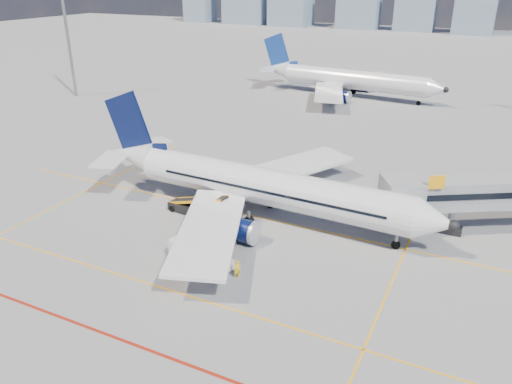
# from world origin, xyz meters

# --- Properties ---
(ground) EXTENTS (420.00, 420.00, 0.00)m
(ground) POSITION_xyz_m (0.00, 0.00, 0.00)
(ground) COLOR gray
(ground) RESTS_ON ground
(apron_markings) EXTENTS (90.00, 35.12, 0.01)m
(apron_markings) POSITION_xyz_m (-0.58, -3.91, 0.01)
(apron_markings) COLOR #F8A20D
(apron_markings) RESTS_ON ground
(floodlight_mast_nw) EXTENTS (3.20, 0.61, 25.45)m
(floodlight_mast_nw) POSITION_xyz_m (-55.00, 40.00, 13.59)
(floodlight_mast_nw) COLOR gray
(floodlight_mast_nw) RESTS_ON ground
(distant_skyline) EXTENTS (249.82, 15.76, 29.85)m
(distant_skyline) POSITION_xyz_m (-17.96, 190.00, 11.75)
(distant_skyline) COLOR slate
(distant_skyline) RESTS_ON ground
(main_aircraft) EXTENTS (36.92, 32.16, 10.86)m
(main_aircraft) POSITION_xyz_m (-0.74, 8.29, 3.22)
(main_aircraft) COLOR silver
(main_aircraft) RESTS_ON ground
(second_aircraft) EXTENTS (37.42, 32.55, 10.99)m
(second_aircraft) POSITION_xyz_m (-7.87, 62.92, 3.22)
(second_aircraft) COLOR silver
(second_aircraft) RESTS_ON ground
(baggage_tug) EXTENTS (2.15, 1.71, 1.32)m
(baggage_tug) POSITION_xyz_m (1.20, -1.45, 0.63)
(baggage_tug) COLOR silver
(baggage_tug) RESTS_ON ground
(cargo_dolly) EXTENTS (3.46, 2.02, 1.78)m
(cargo_dolly) POSITION_xyz_m (-1.91, -1.87, 0.98)
(cargo_dolly) COLOR black
(cargo_dolly) RESTS_ON ground
(belt_loader) EXTENTS (6.80, 2.30, 2.74)m
(belt_loader) POSITION_xyz_m (-6.41, 5.90, 0.71)
(belt_loader) COLOR black
(belt_loader) RESTS_ON ground
(ramp_worker) EXTENTS (0.66, 0.69, 1.58)m
(ramp_worker) POSITION_xyz_m (2.97, -2.29, 0.79)
(ramp_worker) COLOR yellow
(ramp_worker) RESTS_ON ground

